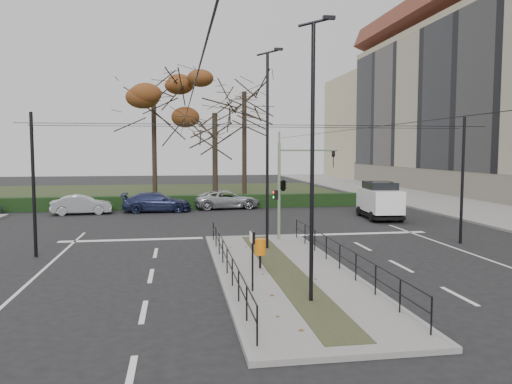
% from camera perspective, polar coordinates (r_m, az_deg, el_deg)
% --- Properties ---
extents(ground, '(140.00, 140.00, 0.00)m').
position_cam_1_polar(ground, '(20.54, 1.70, -7.68)').
color(ground, black).
rests_on(ground, ground).
extents(median_island, '(4.40, 15.00, 0.14)m').
position_cam_1_polar(median_island, '(18.14, 3.19, -9.14)').
color(median_island, slate).
rests_on(median_island, ground).
extents(sidewalk_east, '(8.00, 90.00, 0.14)m').
position_cam_1_polar(sidewalk_east, '(47.23, 18.42, -0.77)').
color(sidewalk_east, slate).
rests_on(sidewalk_east, ground).
extents(park, '(38.00, 26.00, 0.10)m').
position_cam_1_polar(park, '(51.94, -11.50, -0.16)').
color(park, '#253118').
rests_on(park, ground).
extents(hedge, '(38.00, 1.00, 1.00)m').
position_cam_1_polar(hedge, '(38.57, -12.35, -1.18)').
color(hedge, black).
rests_on(hedge, ground).
extents(median_railing, '(4.14, 13.24, 0.92)m').
position_cam_1_polar(median_railing, '(17.85, 3.27, -6.39)').
color(median_railing, black).
rests_on(median_railing, median_island).
extents(catenary, '(20.00, 34.00, 6.00)m').
position_cam_1_polar(catenary, '(21.67, 0.92, 2.11)').
color(catenary, black).
rests_on(catenary, ground).
extents(traffic_light, '(3.17, 1.82, 4.66)m').
position_cam_1_polar(traffic_light, '(24.07, 3.29, 1.01)').
color(traffic_light, slate).
rests_on(traffic_light, median_island).
extents(litter_bin, '(0.42, 0.42, 1.08)m').
position_cam_1_polar(litter_bin, '(18.24, 0.48, -6.34)').
color(litter_bin, black).
rests_on(litter_bin, median_island).
extents(info_panel, '(0.11, 0.48, 1.85)m').
position_cam_1_polar(info_panel, '(15.23, -0.42, -5.95)').
color(info_panel, black).
rests_on(info_panel, median_island).
extents(streetlamp_median_near, '(0.67, 0.14, 7.97)m').
position_cam_1_polar(streetlamp_median_near, '(14.02, 6.51, 3.77)').
color(streetlamp_median_near, black).
rests_on(streetlamp_median_near, median_island).
extents(streetlamp_median_far, '(0.72, 0.15, 8.65)m').
position_cam_1_polar(streetlamp_median_far, '(21.61, 1.35, 5.06)').
color(streetlamp_median_far, black).
rests_on(streetlamp_median_far, median_island).
extents(parked_car_second, '(4.16, 1.79, 1.33)m').
position_cam_1_polar(parked_car_second, '(36.68, -19.30, -1.38)').
color(parked_car_second, '#A7A9AF').
rests_on(parked_car_second, ground).
extents(parked_car_third, '(4.91, 2.06, 1.42)m').
position_cam_1_polar(parked_car_third, '(36.69, -11.27, -1.14)').
color(parked_car_third, '#1E2448').
rests_on(parked_car_third, ground).
extents(parked_car_fourth, '(5.22, 2.84, 1.39)m').
position_cam_1_polar(parked_car_fourth, '(38.08, -3.29, -0.86)').
color(parked_car_fourth, '#A7A9AF').
rests_on(parked_car_fourth, ground).
extents(white_van, '(2.41, 4.66, 2.41)m').
position_cam_1_polar(white_van, '(33.28, 13.93, -0.84)').
color(white_van, white).
rests_on(white_van, ground).
extents(rust_tree, '(9.13, 9.13, 13.18)m').
position_cam_1_polar(rust_tree, '(47.97, -11.66, 11.47)').
color(rust_tree, black).
rests_on(rust_tree, park).
extents(bare_tree_center, '(7.03, 7.03, 13.12)m').
position_cam_1_polar(bare_tree_center, '(48.01, -1.35, 10.53)').
color(bare_tree_center, black).
rests_on(bare_tree_center, park).
extents(bare_tree_near, '(5.86, 5.86, 9.79)m').
position_cam_1_polar(bare_tree_near, '(41.11, -4.73, 8.23)').
color(bare_tree_near, black).
rests_on(bare_tree_near, park).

